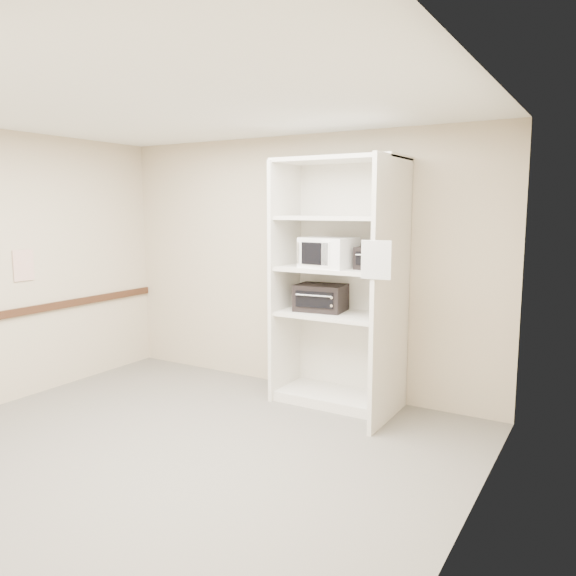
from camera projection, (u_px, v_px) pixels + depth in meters
The scene contains 11 objects.
floor at pixel (176, 452), 4.51m from camera, with size 4.50×4.00×0.01m, color #5F5A51.
ceiling at pixel (165, 104), 4.13m from camera, with size 4.50×4.00×0.01m, color white.
wall_back at pixel (298, 264), 6.03m from camera, with size 4.50×0.02×2.70m, color #B8A88D.
wall_right at pixel (469, 313), 3.19m from camera, with size 0.02×4.00×2.70m, color #B8A88D.
shelving_unit at pixel (343, 292), 5.47m from camera, with size 1.24×0.92×2.42m.
microwave at pixel (328, 253), 5.43m from camera, with size 0.49×0.37×0.29m, color white.
toaster_oven_upper at pixel (377, 258), 5.27m from camera, with size 0.37×0.28×0.21m, color black.
toaster_oven_lower at pixel (321, 298), 5.63m from camera, with size 0.48×0.36×0.27m, color black.
paper_sign at pixel (376, 260), 4.58m from camera, with size 0.25×0.01×0.31m, color white.
chair_rail at pixel (1, 315), 5.51m from camera, with size 0.04×3.98×0.08m, color #361D11.
wall_poster at pixel (24, 265), 5.69m from camera, with size 0.01×0.23×0.32m, color silver.
Camera 1 is at (2.96, -3.22, 1.94)m, focal length 35.00 mm.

